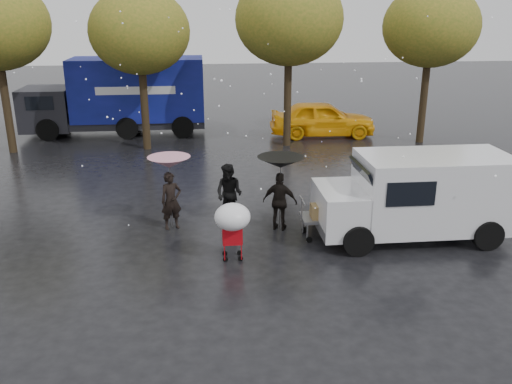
{
  "coord_description": "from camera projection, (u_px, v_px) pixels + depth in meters",
  "views": [
    {
      "loc": [
        -1.19,
        -12.74,
        5.78
      ],
      "look_at": [
        0.22,
        1.0,
        1.0
      ],
      "focal_mm": 38.0,
      "sensor_mm": 36.0,
      "label": 1
    }
  ],
  "objects": [
    {
      "name": "person_middle",
      "position": [
        229.0,
        194.0,
        14.98
      ],
      "size": [
        1.03,
        0.98,
        1.68
      ],
      "primitive_type": "imported",
      "rotation": [
        0.0,
        0.0,
        -0.58
      ],
      "color": "black",
      "rests_on": "ground"
    },
    {
      "name": "ground",
      "position": [
        251.0,
        242.0,
        13.98
      ],
      "size": [
        90.0,
        90.0,
        0.0
      ],
      "primitive_type": "plane",
      "color": "black",
      "rests_on": "ground"
    },
    {
      "name": "tree_row",
      "position": [
        216.0,
        25.0,
        21.69
      ],
      "size": [
        21.6,
        4.4,
        7.12
      ],
      "color": "black",
      "rests_on": "ground"
    },
    {
      "name": "person_pink",
      "position": [
        171.0,
        201.0,
        14.57
      ],
      "size": [
        0.68,
        0.56,
        1.59
      ],
      "primitive_type": "imported",
      "rotation": [
        0.0,
        0.0,
        0.36
      ],
      "color": "black",
      "rests_on": "ground"
    },
    {
      "name": "box_ground_far",
      "position": [
        318.0,
        217.0,
        15.13
      ],
      "size": [
        0.46,
        0.37,
        0.35
      ],
      "primitive_type": "cube",
      "rotation": [
        0.0,
        0.0,
        0.05
      ],
      "color": "brown",
      "rests_on": "ground"
    },
    {
      "name": "vendor_cart",
      "position": [
        333.0,
        211.0,
        14.05
      ],
      "size": [
        1.52,
        0.8,
        1.27
      ],
      "color": "slate",
      "rests_on": "ground"
    },
    {
      "name": "shopping_cart",
      "position": [
        232.0,
        220.0,
        12.56
      ],
      "size": [
        0.84,
        0.84,
        1.46
      ],
      "color": "red",
      "rests_on": "ground"
    },
    {
      "name": "white_van",
      "position": [
        418.0,
        195.0,
        13.93
      ],
      "size": [
        4.91,
        2.18,
        2.2
      ],
      "color": "silver",
      "rests_on": "ground"
    },
    {
      "name": "person_black",
      "position": [
        280.0,
        202.0,
        14.5
      ],
      "size": [
        1.01,
        0.7,
        1.6
      ],
      "primitive_type": "imported",
      "rotation": [
        0.0,
        0.0,
        2.78
      ],
      "color": "black",
      "rests_on": "ground"
    },
    {
      "name": "umbrella_pink",
      "position": [
        169.0,
        162.0,
        14.22
      ],
      "size": [
        1.13,
        1.13,
        2.02
      ],
      "color": "#4C4C4C",
      "rests_on": "ground"
    },
    {
      "name": "umbrella_black",
      "position": [
        281.0,
        162.0,
        14.15
      ],
      "size": [
        1.23,
        1.23,
        2.04
      ],
      "color": "#4C4C4C",
      "rests_on": "ground"
    },
    {
      "name": "blue_truck",
      "position": [
        121.0,
        96.0,
        25.2
      ],
      "size": [
        8.3,
        2.6,
        3.5
      ],
      "color": "#0B1459",
      "rests_on": "ground"
    },
    {
      "name": "yellow_taxi",
      "position": [
        322.0,
        119.0,
        25.0
      ],
      "size": [
        4.9,
        2.19,
        1.63
      ],
      "primitive_type": "imported",
      "rotation": [
        0.0,
        0.0,
        1.52
      ],
      "color": "#FFAF0D",
      "rests_on": "ground"
    },
    {
      "name": "box_ground_near",
      "position": [
        342.0,
        228.0,
        14.34
      ],
      "size": [
        0.54,
        0.5,
        0.4
      ],
      "primitive_type": "cube",
      "rotation": [
        0.0,
        0.0,
        -0.39
      ],
      "color": "brown",
      "rests_on": "ground"
    }
  ]
}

